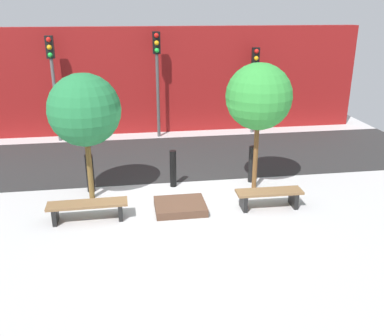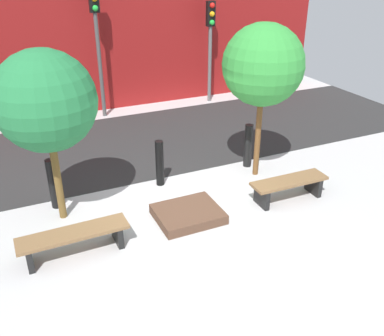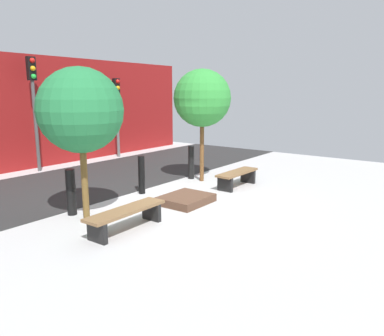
{
  "view_description": "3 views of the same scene",
  "coord_description": "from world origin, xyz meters",
  "views": [
    {
      "loc": [
        -1.16,
        -9.72,
        4.74
      ],
      "look_at": [
        0.38,
        0.34,
        0.89
      ],
      "focal_mm": 40.0,
      "sensor_mm": 36.0,
      "label": 1
    },
    {
      "loc": [
        -2.86,
        -6.65,
        4.63
      ],
      "look_at": [
        0.23,
        0.12,
        0.9
      ],
      "focal_mm": 40.0,
      "sensor_mm": 36.0,
      "label": 2
    },
    {
      "loc": [
        -7.16,
        -5.74,
        2.73
      ],
      "look_at": [
        0.57,
        0.02,
        0.78
      ],
      "focal_mm": 35.0,
      "sensor_mm": 36.0,
      "label": 3
    }
  ],
  "objects": [
    {
      "name": "bollard_far_left",
      "position": [
        -2.26,
        1.32,
        0.53
      ],
      "size": [
        0.21,
        0.21,
        1.05
      ],
      "primitive_type": "cylinder",
      "color": "black",
      "rests_on": "ground"
    },
    {
      "name": "road_strip",
      "position": [
        0.0,
        3.81,
        0.01
      ],
      "size": [
        18.0,
        4.47,
        0.01
      ],
      "primitive_type": "cube",
      "color": "#292929",
      "rests_on": "ground"
    },
    {
      "name": "bench_right",
      "position": [
        2.21,
        -0.4,
        0.33
      ],
      "size": [
        1.66,
        0.5,
        0.46
      ],
      "rotation": [
        0.0,
        0.0,
        -0.02
      ],
      "color": "black",
      "rests_on": "ground"
    },
    {
      "name": "traffic_light_mid_west",
      "position": [
        0.0,
        6.33,
        2.69
      ],
      "size": [
        0.28,
        0.27,
        3.91
      ],
      "color": "#494949",
      "rests_on": "ground"
    },
    {
      "name": "bollard_left",
      "position": [
        0.0,
        1.32,
        0.52
      ],
      "size": [
        0.18,
        0.18,
        1.05
      ],
      "primitive_type": "cylinder",
      "color": "black",
      "rests_on": "ground"
    },
    {
      "name": "traffic_light_west",
      "position": [
        -3.74,
        6.33,
        2.62
      ],
      "size": [
        0.28,
        0.27,
        3.8
      ],
      "color": "#595959",
      "rests_on": "ground"
    },
    {
      "name": "planter_bed",
      "position": [
        0.0,
        -0.2,
        0.1
      ],
      "size": [
        1.24,
        1.04,
        0.19
      ],
      "primitive_type": "cube",
      "color": "brown",
      "rests_on": "ground"
    },
    {
      "name": "bollard_center",
      "position": [
        2.26,
        1.32,
        0.53
      ],
      "size": [
        0.19,
        0.19,
        1.06
      ],
      "primitive_type": "cylinder",
      "color": "black",
      "rests_on": "ground"
    },
    {
      "name": "ground_plane",
      "position": [
        0.0,
        0.0,
        0.0
      ],
      "size": [
        18.0,
        18.0,
        0.0
      ],
      "primitive_type": "plane",
      "color": "#B5B5B5"
    },
    {
      "name": "bench_left",
      "position": [
        -2.21,
        -0.4,
        0.33
      ],
      "size": [
        1.87,
        0.5,
        0.45
      ],
      "rotation": [
        0.0,
        0.0,
        0.02
      ],
      "color": "black",
      "rests_on": "ground"
    },
    {
      "name": "tree_behind_left_bench",
      "position": [
        -2.21,
        0.87,
        2.36
      ],
      "size": [
        1.8,
        1.8,
        3.27
      ],
      "color": "brown",
      "rests_on": "ground"
    },
    {
      "name": "tree_behind_right_bench",
      "position": [
        2.21,
        0.87,
        2.55
      ],
      "size": [
        1.74,
        1.74,
        3.43
      ],
      "color": "brown",
      "rests_on": "ground"
    },
    {
      "name": "building_facade",
      "position": [
        0.0,
        7.17,
        2.02
      ],
      "size": [
        16.2,
        0.5,
        4.05
      ],
      "primitive_type": "cube",
      "color": "maroon",
      "rests_on": "ground"
    },
    {
      "name": "traffic_light_mid_east",
      "position": [
        3.74,
        6.33,
        2.3
      ],
      "size": [
        0.28,
        0.27,
        3.3
      ],
      "color": "slate",
      "rests_on": "ground"
    }
  ]
}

